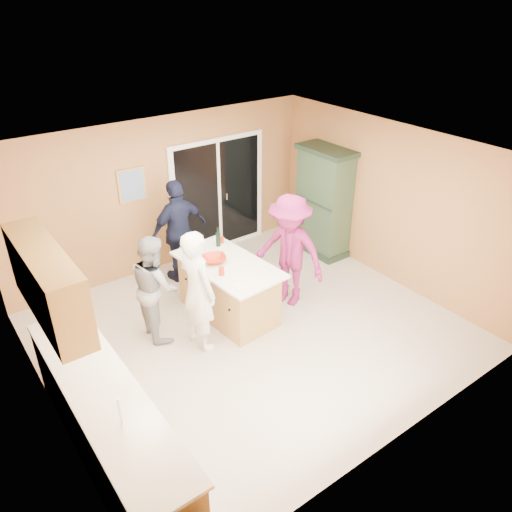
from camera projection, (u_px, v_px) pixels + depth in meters
floor at (252, 331)px, 7.21m from camera, size 5.50×5.50×0.00m
ceiling at (251, 157)px, 5.95m from camera, size 5.50×5.00×0.10m
wall_back at (164, 195)px, 8.34m from camera, size 5.50×0.10×2.60m
wall_front at (402, 352)px, 4.81m from camera, size 5.50×0.10×2.60m
wall_left at (36, 327)px, 5.15m from camera, size 0.10×5.00×2.60m
wall_right at (390, 204)px, 8.00m from camera, size 0.10×5.00×2.60m
left_cabinet_run at (114, 436)px, 4.97m from camera, size 0.65×3.05×1.24m
upper_cabinets at (48, 283)px, 4.82m from camera, size 0.35×1.60×0.75m
sliding_door at (219, 195)px, 8.98m from camera, size 1.90×0.07×2.10m
framed_picture at (132, 185)px, 7.89m from camera, size 0.46×0.04×0.56m
kitchen_island at (228, 291)px, 7.39m from camera, size 1.04×1.74×0.88m
green_hutch at (323, 203)px, 8.91m from camera, size 0.56×1.07×1.96m
woman_white at (197, 291)px, 6.55m from camera, size 0.49×0.68×1.74m
woman_grey at (155, 287)px, 6.83m from camera, size 0.65×0.80×1.53m
woman_navy at (179, 231)px, 8.11m from camera, size 1.05×0.51×1.74m
woman_magenta at (289, 251)px, 7.46m from camera, size 1.03×1.31×1.78m
serving_bowl at (214, 259)px, 7.19m from camera, size 0.44×0.44×0.08m
tulip_vase at (53, 307)px, 5.76m from camera, size 0.24×0.20×0.40m
tumbler_near at (222, 271)px, 6.86m from camera, size 0.10×0.10×0.11m
tumbler_far at (222, 240)px, 7.70m from camera, size 0.08×0.08×0.09m
wine_bottle at (218, 239)px, 7.58m from camera, size 0.07×0.07×0.30m
white_plate at (238, 278)px, 6.79m from camera, size 0.19×0.19×0.01m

